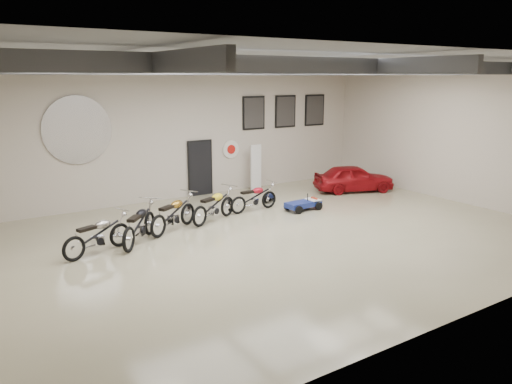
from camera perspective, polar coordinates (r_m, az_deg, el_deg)
floor at (r=14.57m, az=2.60°, el=-5.11°), size 16.00×12.00×0.01m
ceiling at (r=13.85m, az=2.81°, el=14.95°), size 16.00×12.00×0.01m
back_wall at (r=19.14m, az=-7.95°, el=6.81°), size 16.00×0.02×5.00m
right_wall at (r=19.74m, az=22.00°, el=6.18°), size 0.02×12.00×5.00m
ceiling_beams at (r=13.84m, az=2.80°, el=13.92°), size 15.80×11.80×0.32m
door at (r=19.52m, az=-6.43°, el=2.67°), size 0.92×0.08×2.10m
logo_plaque at (r=17.73m, az=-19.74°, el=6.67°), size 2.30×0.06×1.16m
poster_left at (r=20.51m, az=-0.27°, el=9.03°), size 1.05×0.08×1.35m
poster_mid at (r=21.42m, az=3.37°, el=9.18°), size 1.05×0.08×1.35m
poster_right at (r=22.40m, az=6.71°, el=9.28°), size 1.05×0.08×1.35m
oil_sign at (r=20.07m, az=-2.90°, el=4.90°), size 0.72×0.10×0.72m
banner_stand at (r=20.29m, az=-0.01°, el=2.82°), size 0.52×0.24×1.87m
motorcycle_silver at (r=13.68m, az=-17.69°, el=-4.64°), size 2.11×1.28×1.05m
motorcycle_black at (r=14.21m, az=-13.21°, el=-3.55°), size 1.95×2.05×1.12m
motorcycle_gold at (r=15.14m, az=-9.44°, el=-2.41°), size 2.16×1.62×1.10m
motorcycle_yellow at (r=15.98m, az=-4.84°, el=-1.51°), size 2.14×1.41×1.07m
motorcycle_red at (r=17.16m, az=-0.24°, el=-0.59°), size 1.92×0.71×0.98m
go_kart at (r=17.49m, az=5.76°, el=-1.08°), size 1.62×0.77×0.58m
vintage_car at (r=20.53m, az=11.12°, el=1.58°), size 2.35×3.43×1.08m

